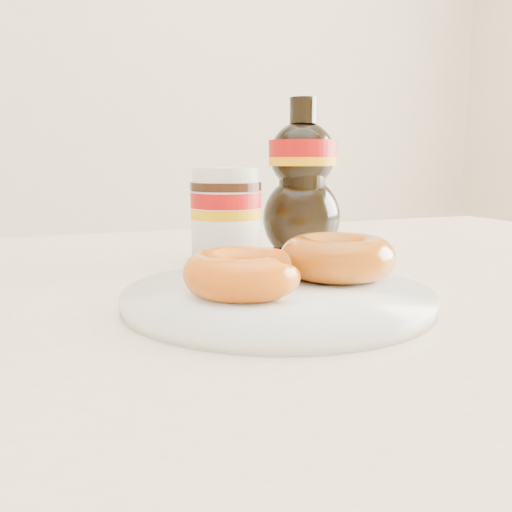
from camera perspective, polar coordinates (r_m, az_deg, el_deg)
name	(u,v)px	position (r m, az deg, el deg)	size (l,w,h in m)	color
dining_table	(247,358)	(0.62, -0.88, -10.15)	(1.40, 0.90, 0.75)	#FFECC2
plate	(277,296)	(0.50, 2.15, -4.04)	(0.27, 0.27, 0.01)	white
donut_bitten	(243,273)	(0.48, -1.30, -1.71)	(0.10, 0.10, 0.04)	#C9490B
donut_whole	(337,257)	(0.55, 8.14, -0.07)	(0.11, 0.11, 0.04)	#A54D0A
nutella_jar	(226,214)	(0.66, -3.01, 4.21)	(0.08, 0.08, 0.12)	white
syrup_bottle	(302,178)	(0.75, 4.64, 7.79)	(0.10, 0.09, 0.20)	black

